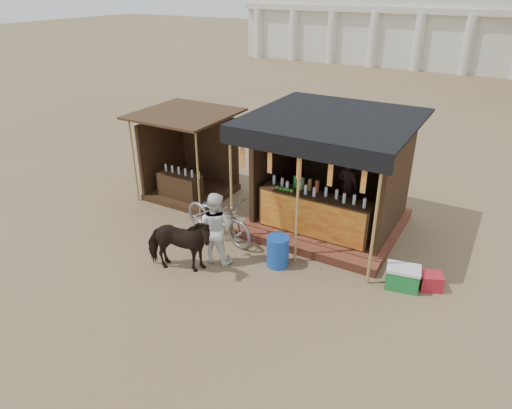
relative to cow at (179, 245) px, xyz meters
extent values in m
plane|color=#846B4C|center=(0.93, -0.05, -0.62)|extent=(120.00, 120.00, 0.00)
cube|color=brown|center=(1.93, 3.45, -0.51)|extent=(3.40, 2.80, 0.22)
cube|color=brown|center=(1.93, 1.90, -0.52)|extent=(3.40, 0.35, 0.20)
cube|color=#3D2916|center=(1.93, 2.50, 0.07)|extent=(2.60, 0.55, 0.95)
cube|color=red|center=(1.93, 2.22, 0.07)|extent=(2.50, 0.02, 0.88)
cube|color=#3D2916|center=(1.93, 4.70, 0.85)|extent=(3.00, 0.12, 2.50)
cube|color=#3D2916|center=(0.43, 3.45, 0.85)|extent=(0.12, 2.50, 2.50)
cube|color=#3D2916|center=(3.43, 3.45, 0.85)|extent=(0.12, 2.50, 2.50)
cube|color=black|center=(1.93, 3.25, 2.13)|extent=(3.60, 3.60, 0.06)
cube|color=black|center=(1.93, 1.47, 1.95)|extent=(3.60, 0.06, 0.36)
cylinder|color=tan|center=(0.33, 1.50, 0.75)|extent=(0.06, 0.06, 2.75)
cylinder|color=tan|center=(1.93, 1.50, 0.75)|extent=(0.06, 0.06, 2.75)
cylinder|color=tan|center=(3.53, 1.50, 0.75)|extent=(0.06, 0.06, 2.75)
cube|color=red|center=(0.63, 1.50, 1.58)|extent=(0.10, 0.02, 0.55)
cube|color=red|center=(1.28, 1.50, 1.58)|extent=(0.10, 0.02, 0.55)
cube|color=red|center=(1.93, 1.50, 1.58)|extent=(0.10, 0.02, 0.55)
cube|color=red|center=(2.58, 1.50, 1.58)|extent=(0.10, 0.02, 0.55)
cube|color=red|center=(3.23, 1.50, 1.58)|extent=(0.10, 0.02, 0.55)
imported|color=black|center=(2.29, 3.55, 0.38)|extent=(0.65, 0.51, 1.56)
cube|color=#3D2916|center=(-2.07, 3.15, -0.55)|extent=(2.00, 2.00, 0.15)
cube|color=#3D2916|center=(-2.07, 4.10, 0.43)|extent=(1.90, 0.10, 2.10)
cube|color=#3D2916|center=(-3.02, 3.15, 0.43)|extent=(0.10, 1.90, 2.10)
cube|color=#472D19|center=(-2.07, 3.05, 1.73)|extent=(2.40, 2.40, 0.06)
cylinder|color=tan|center=(-3.12, 2.10, 0.55)|extent=(0.05, 0.05, 2.35)
cylinder|color=tan|center=(-1.02, 2.10, 0.55)|extent=(0.05, 0.05, 2.35)
cube|color=#3D2916|center=(-2.07, 2.65, -0.22)|extent=(1.20, 0.50, 0.80)
imported|color=black|center=(0.00, 0.00, 0.00)|extent=(1.61, 1.13, 1.24)
imported|color=gray|center=(-0.07, 1.53, -0.08)|extent=(2.17, 1.14, 1.09)
imported|color=white|center=(0.42, 0.69, 0.17)|extent=(0.85, 0.71, 1.59)
cylinder|color=#174AAE|center=(1.66, 1.18, -0.29)|extent=(0.53, 0.53, 0.67)
cube|color=#AD1C28|center=(4.65, 1.95, -0.46)|extent=(0.52, 0.49, 0.33)
cube|color=#1B7D35|center=(4.15, 1.71, -0.42)|extent=(0.69, 0.53, 0.40)
cube|color=white|center=(4.15, 1.71, -0.19)|extent=(0.71, 0.56, 0.06)
cube|color=silver|center=(-1.07, 29.95, 3.38)|extent=(26.00, 7.00, 8.00)
cube|color=silver|center=(-1.07, 26.35, 3.08)|extent=(26.00, 0.50, 0.40)
cylinder|color=silver|center=(-13.07, 26.35, 1.18)|extent=(0.70, 0.70, 3.60)
cylinder|color=silver|center=(-10.07, 26.35, 1.18)|extent=(0.70, 0.70, 3.60)
cylinder|color=silver|center=(-7.07, 26.35, 1.18)|extent=(0.70, 0.70, 3.60)
cylinder|color=silver|center=(-4.07, 26.35, 1.18)|extent=(0.70, 0.70, 3.60)
cylinder|color=silver|center=(-1.07, 26.35, 1.18)|extent=(0.70, 0.70, 3.60)
cylinder|color=silver|center=(1.93, 26.35, 1.18)|extent=(0.70, 0.70, 3.60)
camera|label=1|loc=(5.33, -6.12, 4.85)|focal=32.00mm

